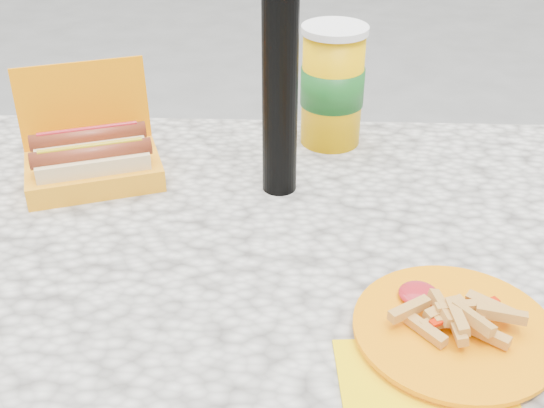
{
  "coord_description": "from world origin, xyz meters",
  "views": [
    {
      "loc": [
        0.03,
        -0.72,
        1.27
      ],
      "look_at": [
        -0.01,
        0.03,
        0.8
      ],
      "focal_mm": 45.0,
      "sensor_mm": 36.0,
      "label": 1
    }
  ],
  "objects": [
    {
      "name": "picnic_table",
      "position": [
        0.0,
        0.0,
        0.64
      ],
      "size": [
        1.2,
        0.8,
        0.75
      ],
      "color": "beige",
      "rests_on": "ground"
    },
    {
      "name": "hotdog_box",
      "position": [
        -0.28,
        0.17,
        0.79
      ],
      "size": [
        0.23,
        0.21,
        0.16
      ],
      "rotation": [
        0.0,
        0.0,
        0.34
      ],
      "color": "orange",
      "rests_on": "picnic_table"
    },
    {
      "name": "fries_plate",
      "position": [
        0.2,
        -0.16,
        0.76
      ],
      "size": [
        0.24,
        0.29,
        0.05
      ],
      "rotation": [
        0.0,
        0.0,
        -0.12
      ],
      "color": "#FFD000",
      "rests_on": "picnic_table"
    },
    {
      "name": "soda_cup",
      "position": [
        0.08,
        0.32,
        0.85
      ],
      "size": [
        0.11,
        0.11,
        0.2
      ],
      "rotation": [
        0.0,
        0.0,
        0.03
      ],
      "color": "#F9B100",
      "rests_on": "picnic_table"
    }
  ]
}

